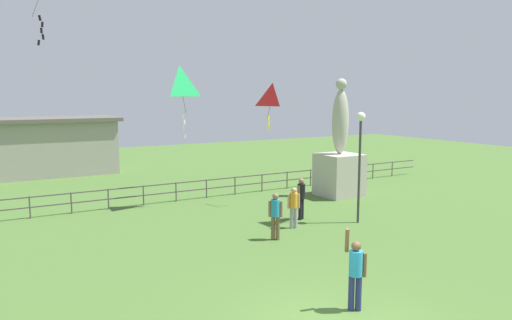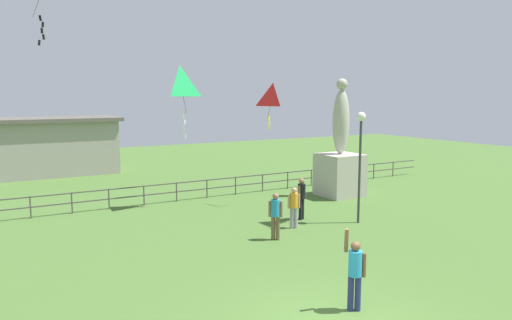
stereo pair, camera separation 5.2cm
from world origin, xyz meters
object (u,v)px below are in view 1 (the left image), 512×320
Objects in this scene: lamppost at (360,143)px; kite_2 at (180,84)px; statue_monument at (339,163)px; kite_6 at (272,96)px; person_5 at (301,196)px; person_2 at (294,205)px; person_0 at (356,270)px; person_3 at (275,213)px.

kite_2 reaches higher than lamppost.
statue_monument is 2.82× the size of kite_6.
person_5 is at bearing -146.81° from statue_monument.
person_5 is at bearing 42.33° from person_2.
kite_6 is (0.42, 2.96, 4.12)m from person_5.
lamppost is 3.25m from person_5.
person_0 reaches higher than person_5.
lamppost reaches higher than person_2.
kite_2 reaches higher than person_0.
person_2 is at bearing -66.93° from kite_2.
person_0 is at bearing -128.31° from statue_monument.
lamppost is 2.78× the size of person_2.
person_2 is at bearing -144.93° from statue_monument.
lamppost is 2.23× the size of person_0.
kite_2 is (-5.15, 6.30, 2.41)m from lamppost.
lamppost is at bearing 3.71° from person_3.
person_3 is 0.98× the size of person_5.
person_0 is 1.18× the size of person_3.
person_2 is at bearing -137.67° from person_5.
statue_monument is 1.83× the size of kite_2.
lamppost is (-2.77, -4.51, 1.54)m from statue_monument.
kite_6 is (-1.30, 4.54, 1.86)m from lamppost.
person_0 is at bearing -91.75° from kite_2.
kite_6 is (2.86, 4.81, 4.14)m from person_3.
statue_monument is 2.97× the size of person_0.
lamppost is 5.08m from kite_6.
kite_2 reaches higher than person_2.
statue_monument is 5.52m from lamppost.
statue_monument is at bearing 35.07° from person_2.
person_5 reaches higher than person_3.
kite_2 is at bearing 88.25° from person_0.
statue_monument reaches higher than person_2.
kite_2 reaches higher than person_5.
kite_2 reaches higher than statue_monument.
person_2 is at bearing 166.74° from lamppost.
kite_6 is at bearing 68.12° from person_0.
statue_monument reaches higher than person_5.
kite_6 reaches higher than person_0.
person_5 is 0.82× the size of kite_6.
person_5 is 0.53× the size of kite_2.
kite_2 is 4.27m from kite_6.
person_3 is at bearing -147.18° from person_2.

